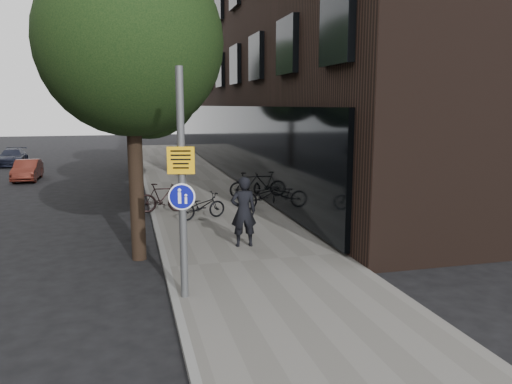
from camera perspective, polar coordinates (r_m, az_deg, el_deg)
name	(u,v)px	position (r m, az deg, el deg)	size (l,w,h in m)	color
ground	(294,322)	(9.32, 4.36, -14.56)	(120.00, 120.00, 0.00)	black
sidewalk	(214,208)	(18.66, -4.85, -1.86)	(4.50, 60.00, 0.12)	#625F5A
curb_edge	(152,211)	(18.42, -11.77, -2.17)	(0.15, 60.00, 0.13)	slate
building_right_dark_brick	(312,20)	(32.47, 6.37, 18.97)	(12.00, 40.00, 18.00)	black
street_tree_near	(134,52)	(12.72, -13.80, 15.29)	(4.40, 4.40, 7.50)	black
street_tree_mid	(130,73)	(21.19, -14.17, 13.02)	(5.00, 5.00, 7.80)	black
street_tree_far	(129,83)	(30.18, -14.33, 12.00)	(5.00, 5.00, 7.80)	black
signpost	(182,185)	(9.58, -8.45, 0.85)	(0.51, 0.15, 4.44)	#595B5E
pedestrian	(243,212)	(13.26, -1.45, -2.25)	(0.69, 0.45, 1.89)	black
parked_bike_facade_near	(265,195)	(18.15, 1.01, -0.39)	(0.65, 1.86, 0.98)	black
parked_bike_facade_far	(249,185)	(20.44, -0.79, 0.85)	(0.49, 1.73, 1.04)	black
parked_bike_curb_near	(202,206)	(16.63, -6.20, -1.59)	(0.58, 1.66, 0.87)	black
parked_bike_curb_far	(162,198)	(17.84, -10.68, -0.65)	(0.49, 1.72, 1.03)	black
parked_car_mid	(27,170)	(28.42, -24.68, 2.29)	(1.12, 3.22, 1.06)	maroon
parked_car_far	(13,157)	(35.97, -26.07, 3.60)	(1.49, 3.68, 1.07)	black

